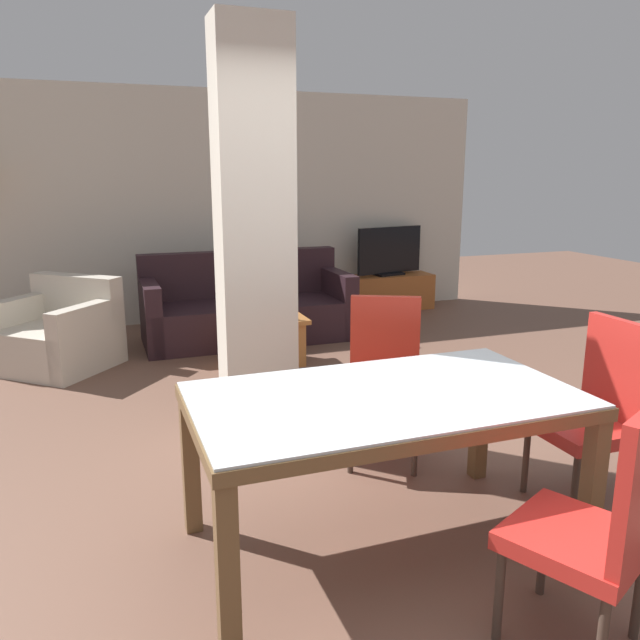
% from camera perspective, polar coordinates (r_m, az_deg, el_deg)
% --- Properties ---
extents(ground_plane, '(18.00, 18.00, 0.00)m').
position_cam_1_polar(ground_plane, '(3.24, 5.60, -19.69)').
color(ground_plane, brown).
extents(back_wall, '(7.20, 0.09, 2.70)m').
position_cam_1_polar(back_wall, '(7.62, -11.02, 10.05)').
color(back_wall, beige).
rests_on(back_wall, ground_plane).
extents(divider_pillar, '(0.49, 0.33, 2.70)m').
position_cam_1_polar(divider_pillar, '(4.16, -5.99, 7.62)').
color(divider_pillar, beige).
rests_on(divider_pillar, ground_plane).
extents(dining_table, '(1.77, 0.98, 0.78)m').
position_cam_1_polar(dining_table, '(2.94, 5.88, -9.41)').
color(dining_table, brown).
rests_on(dining_table, ground_plane).
extents(dining_chair_near_right, '(0.62, 0.62, 1.01)m').
position_cam_1_polar(dining_chair_near_right, '(2.56, 24.32, -16.44)').
color(dining_chair_near_right, red).
rests_on(dining_chair_near_right, ground_plane).
extents(dining_chair_far_right, '(0.61, 0.61, 1.01)m').
position_cam_1_polar(dining_chair_far_right, '(3.91, 5.88, -4.90)').
color(dining_chair_far_right, red).
rests_on(dining_chair_far_right, ground_plane).
extents(dining_chair_head_right, '(0.46, 0.46, 1.01)m').
position_cam_1_polar(dining_chair_head_right, '(3.67, 23.95, -7.29)').
color(dining_chair_head_right, red).
rests_on(dining_chair_head_right, ground_plane).
extents(sofa, '(2.18, 0.91, 0.92)m').
position_cam_1_polar(sofa, '(6.75, -6.68, 0.84)').
color(sofa, black).
rests_on(sofa, ground_plane).
extents(armchair, '(1.27, 1.26, 0.82)m').
position_cam_1_polar(armchair, '(6.22, -22.88, -1.43)').
color(armchair, beige).
rests_on(armchair, ground_plane).
extents(coffee_table, '(0.70, 0.50, 0.45)m').
position_cam_1_polar(coffee_table, '(5.85, -4.83, -1.86)').
color(coffee_table, '#A86530').
rests_on(coffee_table, ground_plane).
extents(bottle, '(0.08, 0.08, 0.27)m').
position_cam_1_polar(bottle, '(5.76, -3.90, 1.18)').
color(bottle, '#194C23').
rests_on(bottle, coffee_table).
extents(tv_stand, '(1.16, 0.40, 0.45)m').
position_cam_1_polar(tv_stand, '(8.22, 6.28, 2.55)').
color(tv_stand, '#B05D29').
rests_on(tv_stand, ground_plane).
extents(tv_screen, '(0.96, 0.27, 0.62)m').
position_cam_1_polar(tv_screen, '(8.14, 6.37, 6.22)').
color(tv_screen, black).
rests_on(tv_screen, tv_stand).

